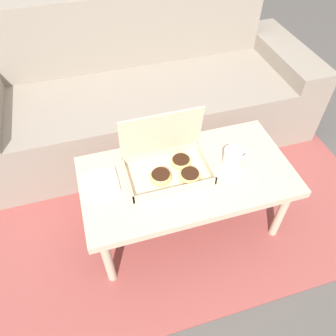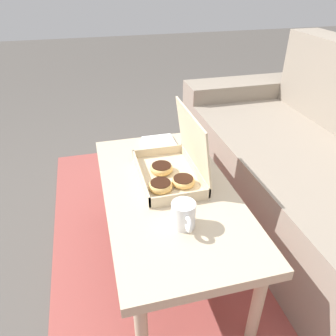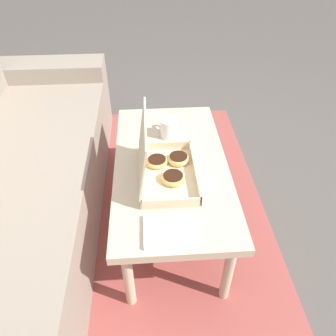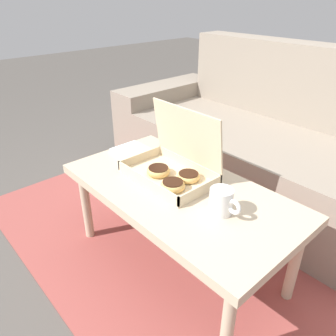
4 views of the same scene
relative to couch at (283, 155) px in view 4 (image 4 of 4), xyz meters
The scene contains 7 objects.
ground_plane 0.87m from the couch, 90.00° to the right, with size 12.00×12.00×0.00m, color #514C47.
area_rug 0.59m from the couch, 90.00° to the right, with size 2.33×1.79×0.01m, color #994742.
couch is the anchor object (origin of this frame).
coffee_table 0.86m from the couch, 90.00° to the right, with size 1.03×0.54×0.43m.
pastry_box 0.84m from the couch, 95.22° to the right, with size 0.40×0.26×0.30m.
coffee_mug 0.91m from the couch, 74.96° to the right, with size 0.13×0.09×0.10m.
napkin_stack 0.91m from the couch, 117.13° to the right, with size 0.16×0.16×0.02m.
Camera 4 is at (0.83, -0.85, 1.16)m, focal length 35.00 mm.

